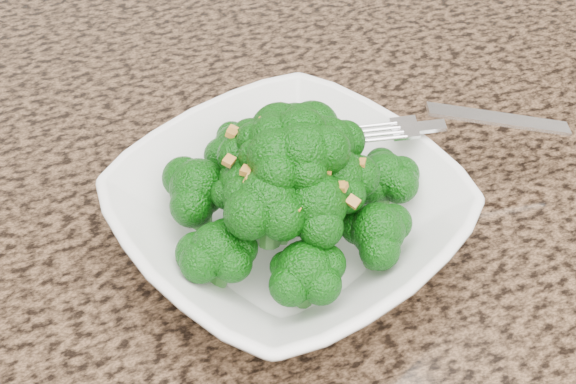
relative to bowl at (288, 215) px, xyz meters
name	(u,v)px	position (x,y,z in m)	size (l,w,h in m)	color
bowl	(288,215)	(0.00, 0.00, 0.00)	(0.22, 0.22, 0.05)	white
broccoli_pile	(288,145)	(0.00, 0.00, 0.06)	(0.20, 0.20, 0.07)	#0A4B08
garlic_topping	(288,94)	(0.00, 0.00, 0.10)	(0.12, 0.12, 0.01)	#B57D2C
fork	(435,125)	(0.12, 0.01, 0.03)	(0.18, 0.03, 0.01)	silver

